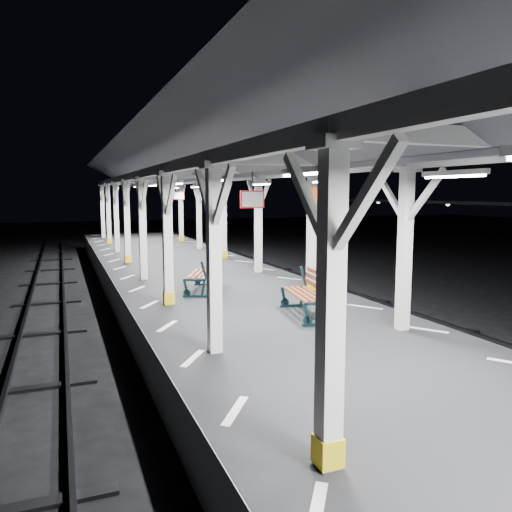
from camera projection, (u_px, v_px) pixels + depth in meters
ground at (274, 358)px, 11.50m from camera, size 120.00×120.00×0.00m
platform at (274, 337)px, 11.44m from camera, size 6.00×50.00×1.00m
hazard_stripes_left at (167, 326)px, 10.49m from camera, size 1.00×48.00×0.01m
hazard_stripes_right at (365, 307)px, 12.26m from camera, size 1.00×48.00×0.01m
track_left at (38, 385)px, 9.68m from camera, size 2.20×60.00×0.16m
track_right at (445, 333)px, 13.30m from camera, size 2.20×60.00×0.16m
canopy at (275, 158)px, 10.91m from camera, size 5.40×49.00×4.65m
bench_near at (310, 292)px, 11.35m from camera, size 0.98×1.96×1.01m
bench_mid at (204, 273)px, 14.18m from camera, size 1.36×1.94×0.99m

